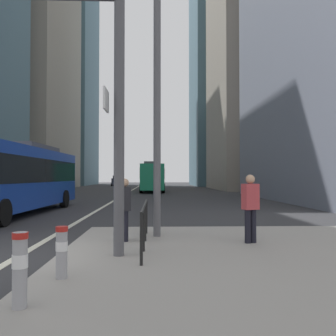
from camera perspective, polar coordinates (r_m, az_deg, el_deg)
name	(u,v)px	position (r m, az deg, el deg)	size (l,w,h in m)	color
ground_plane	(116,200)	(27.91, -8.31, -5.01)	(160.00, 160.00, 0.00)	#303033
median_island	(285,268)	(7.31, 18.16, -14.84)	(9.00, 10.00, 0.15)	gray
lane_centre_line	(126,193)	(37.85, -6.64, -4.04)	(0.20, 80.00, 0.01)	beige
office_tower_left_mid	(28,33)	(60.51, -21.47, 19.36)	(11.71, 19.76, 46.17)	gray
office_tower_left_far	(65,63)	(81.50, -16.03, 15.74)	(11.51, 16.88, 51.31)	slate
office_tower_right_mid	(255,32)	(54.98, 13.72, 20.35)	(11.52, 16.64, 44.15)	gray
office_tower_right_far	(226,50)	(75.12, 9.29, 18.09)	(13.31, 16.43, 53.51)	slate
city_bus_blue_oncoming	(15,175)	(18.08, -23.15, -1.09)	(2.93, 12.25, 3.40)	#14389E
city_bus_red_receding	(152,176)	(41.71, -2.51, -1.28)	(2.73, 10.91, 3.40)	#198456
car_oncoming_mid	(117,181)	(67.18, -8.06, -2.01)	(2.07, 4.12, 1.94)	#232838
car_receding_near	(152,181)	(60.64, -2.53, -2.10)	(2.15, 4.52, 1.94)	silver
car_receding_far	(154,181)	(59.11, -2.27, -2.12)	(2.16, 4.16, 1.94)	black
traffic_signal_gantry	(2,62)	(8.45, -24.98, 15.07)	(7.14, 0.65, 6.00)	#515156
street_lamp_post	(157,51)	(10.45, -1.74, 18.19)	(5.50, 0.32, 8.00)	#56565B
bollard_left	(20,266)	(4.98, -22.53, -14.23)	(0.20, 0.20, 0.94)	#99999E
bollard_right	(62,249)	(6.15, -16.58, -12.32)	(0.20, 0.20, 0.83)	#99999E
pedestrian_railing	(144,216)	(8.54, -3.77, -7.60)	(0.06, 3.75, 0.98)	black
pedestrian_waiting	(250,205)	(9.11, 12.99, -5.76)	(0.44, 0.35, 1.68)	black
pedestrian_walking	(125,207)	(9.21, -6.93, -6.12)	(0.35, 0.44, 1.59)	black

